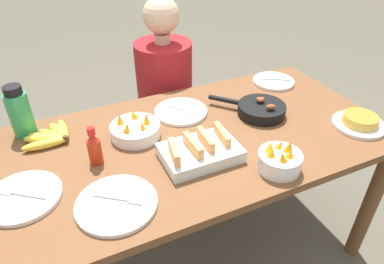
% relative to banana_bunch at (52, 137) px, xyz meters
% --- Properties ---
extents(ground_plane, '(14.00, 14.00, 0.00)m').
position_rel_banana_bunch_xyz_m(ground_plane, '(0.53, -0.23, -0.77)').
color(ground_plane, '#565142').
extents(dining_table, '(1.70, 0.85, 0.75)m').
position_rel_banana_bunch_xyz_m(dining_table, '(0.53, -0.23, -0.12)').
color(dining_table, brown).
rests_on(dining_table, ground_plane).
extents(banana_bunch, '(0.19, 0.18, 0.04)m').
position_rel_banana_bunch_xyz_m(banana_bunch, '(0.00, 0.00, 0.00)').
color(banana_bunch, yellow).
rests_on(banana_bunch, dining_table).
extents(melon_tray, '(0.30, 0.20, 0.10)m').
position_rel_banana_bunch_xyz_m(melon_tray, '(0.50, -0.36, 0.01)').
color(melon_tray, silver).
rests_on(melon_tray, dining_table).
extents(skillet, '(0.29, 0.31, 0.08)m').
position_rel_banana_bunch_xyz_m(skillet, '(0.90, -0.19, 0.01)').
color(skillet, black).
rests_on(skillet, dining_table).
extents(frittata_plate_center, '(0.23, 0.23, 0.05)m').
position_rel_banana_bunch_xyz_m(frittata_plate_center, '(1.24, -0.46, 0.00)').
color(frittata_plate_center, white).
rests_on(frittata_plate_center, dining_table).
extents(empty_plate_near_front, '(0.25, 0.25, 0.02)m').
position_rel_banana_bunch_xyz_m(empty_plate_near_front, '(-0.13, -0.31, -0.01)').
color(empty_plate_near_front, white).
rests_on(empty_plate_near_front, dining_table).
extents(empty_plate_far_left, '(0.22, 0.22, 0.02)m').
position_rel_banana_bunch_xyz_m(empty_plate_far_left, '(1.15, 0.06, -0.01)').
color(empty_plate_far_left, white).
rests_on(empty_plate_far_left, dining_table).
extents(empty_plate_far_right, '(0.25, 0.25, 0.02)m').
position_rel_banana_bunch_xyz_m(empty_plate_far_right, '(0.57, -0.02, -0.01)').
color(empty_plate_far_right, white).
rests_on(empty_plate_far_right, dining_table).
extents(empty_plate_mid_edge, '(0.27, 0.27, 0.02)m').
position_rel_banana_bunch_xyz_m(empty_plate_mid_edge, '(0.15, -0.47, -0.01)').
color(empty_plate_mid_edge, white).
rests_on(empty_plate_mid_edge, dining_table).
extents(fruit_bowl_mango, '(0.21, 0.21, 0.11)m').
position_rel_banana_bunch_xyz_m(fruit_bowl_mango, '(0.32, -0.11, 0.01)').
color(fruit_bowl_mango, white).
rests_on(fruit_bowl_mango, dining_table).
extents(fruit_bowl_citrus, '(0.16, 0.16, 0.12)m').
position_rel_banana_bunch_xyz_m(fruit_bowl_citrus, '(0.74, -0.54, 0.02)').
color(fruit_bowl_citrus, white).
rests_on(fruit_bowl_citrus, dining_table).
extents(water_bottle, '(0.09, 0.09, 0.22)m').
position_rel_banana_bunch_xyz_m(water_bottle, '(-0.10, 0.10, 0.09)').
color(water_bottle, '#2D9351').
rests_on(water_bottle, dining_table).
extents(hot_sauce_bottle, '(0.05, 0.05, 0.16)m').
position_rel_banana_bunch_xyz_m(hot_sauce_bottle, '(0.14, -0.22, 0.05)').
color(hot_sauce_bottle, '#B72814').
rests_on(hot_sauce_bottle, dining_table).
extents(person_figure, '(0.35, 0.35, 1.18)m').
position_rel_banana_bunch_xyz_m(person_figure, '(0.65, 0.41, -0.28)').
color(person_figure, black).
rests_on(person_figure, ground_plane).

